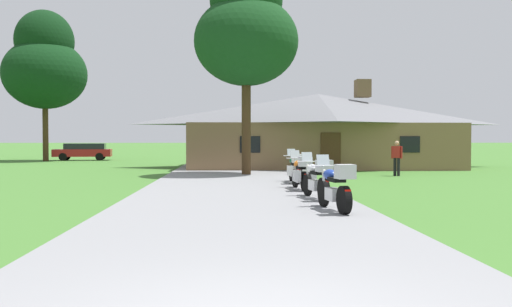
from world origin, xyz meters
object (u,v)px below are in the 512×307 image
object	(u,v)px
motorcycle_green_farthest_in_row	(295,169)
tree_by_lodge_front	(246,29)
bystander_red_shirt_near_lodge	(397,156)
motorcycle_blue_nearest_to_camera	(336,187)
motorcycle_white_second_in_row	(317,179)
motorcycle_orange_third_in_row	(302,173)
parked_red_suv_far_left	(84,151)
tree_left_far	(45,64)

from	to	relation	value
motorcycle_green_farthest_in_row	tree_by_lodge_front	size ratio (longest dim) A/B	0.20
motorcycle_green_farthest_in_row	bystander_red_shirt_near_lodge	distance (m)	7.11
motorcycle_blue_nearest_to_camera	tree_by_lodge_front	bearing A→B (deg)	88.43
motorcycle_white_second_in_row	motorcycle_orange_third_in_row	distance (m)	2.74
motorcycle_white_second_in_row	motorcycle_blue_nearest_to_camera	bearing A→B (deg)	-98.91
motorcycle_orange_third_in_row	bystander_red_shirt_near_lodge	world-z (taller)	bystander_red_shirt_near_lodge
motorcycle_green_farthest_in_row	parked_red_suv_far_left	size ratio (longest dim) A/B	0.43
bystander_red_shirt_near_lodge	motorcycle_white_second_in_row	bearing A→B (deg)	-78.57
motorcycle_blue_nearest_to_camera	bystander_red_shirt_near_lodge	xyz separation A→B (m)	(5.47, 12.78, 0.31)
motorcycle_blue_nearest_to_camera	motorcycle_green_farthest_in_row	xyz separation A→B (m)	(0.06, 8.16, -0.01)
tree_by_lodge_front	parked_red_suv_far_left	xyz separation A→B (m)	(-12.85, 19.44, -6.22)
parked_red_suv_far_left	bystander_red_shirt_near_lodge	bearing A→B (deg)	-142.38
motorcycle_white_second_in_row	motorcycle_green_farthest_in_row	xyz separation A→B (m)	(0.07, 5.56, -0.01)
motorcycle_white_second_in_row	tree_left_far	world-z (taller)	tree_left_far
parked_red_suv_far_left	motorcycle_white_second_in_row	bearing A→B (deg)	-161.56
motorcycle_white_second_in_row	motorcycle_orange_third_in_row	xyz separation A→B (m)	(-0.07, 2.74, -0.01)
motorcycle_orange_third_in_row	parked_red_suv_far_left	bearing A→B (deg)	112.18
motorcycle_orange_third_in_row	parked_red_suv_far_left	world-z (taller)	parked_red_suv_far_left
motorcycle_blue_nearest_to_camera	tree_left_far	size ratio (longest dim) A/B	0.17
bystander_red_shirt_near_lodge	tree_left_far	xyz separation A→B (m)	(-22.56, 18.72, 6.77)
motorcycle_blue_nearest_to_camera	tree_by_lodge_front	xyz separation A→B (m)	(-1.65, 13.51, 6.38)
motorcycle_orange_third_in_row	tree_left_far	world-z (taller)	tree_left_far
motorcycle_white_second_in_row	tree_by_lodge_front	distance (m)	12.74
motorcycle_blue_nearest_to_camera	motorcycle_white_second_in_row	distance (m)	2.61
bystander_red_shirt_near_lodge	parked_red_suv_far_left	distance (m)	28.39
motorcycle_orange_third_in_row	tree_left_far	distance (m)	32.00
motorcycle_orange_third_in_row	motorcycle_green_farthest_in_row	xyz separation A→B (m)	(0.14, 2.82, 0.00)
motorcycle_white_second_in_row	tree_by_lodge_front	xyz separation A→B (m)	(-1.64, 10.91, 6.38)
tree_by_lodge_front	motorcycle_orange_third_in_row	bearing A→B (deg)	-79.08
motorcycle_orange_third_in_row	parked_red_suv_far_left	distance (m)	31.15
motorcycle_blue_nearest_to_camera	bystander_red_shirt_near_lodge	size ratio (longest dim) A/B	1.25
bystander_red_shirt_near_lodge	tree_left_far	distance (m)	30.09
tree_left_far	tree_by_lodge_front	bearing A→B (deg)	-49.34
motorcycle_green_farthest_in_row	bystander_red_shirt_near_lodge	world-z (taller)	bystander_red_shirt_near_lodge
motorcycle_blue_nearest_to_camera	bystander_red_shirt_near_lodge	distance (m)	13.90
motorcycle_white_second_in_row	bystander_red_shirt_near_lodge	size ratio (longest dim) A/B	1.25
motorcycle_orange_third_in_row	tree_by_lodge_front	world-z (taller)	tree_by_lodge_front
motorcycle_blue_nearest_to_camera	motorcycle_white_second_in_row	size ratio (longest dim) A/B	1.00
bystander_red_shirt_near_lodge	tree_by_lodge_front	size ratio (longest dim) A/B	0.16
motorcycle_green_farthest_in_row	tree_left_far	xyz separation A→B (m)	(-17.16, 23.33, 7.10)
motorcycle_blue_nearest_to_camera	motorcycle_white_second_in_row	world-z (taller)	same
motorcycle_white_second_in_row	tree_left_far	distance (m)	34.30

